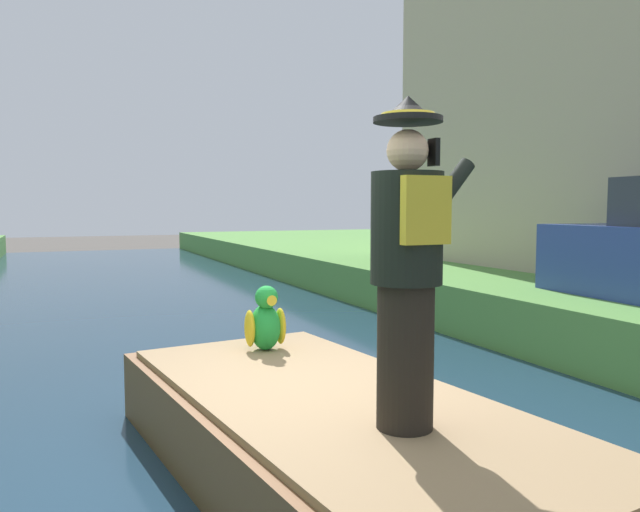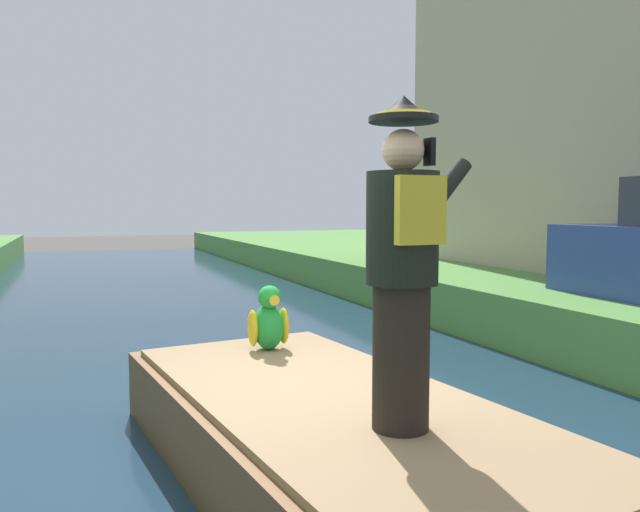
{
  "view_description": "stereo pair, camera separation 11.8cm",
  "coord_description": "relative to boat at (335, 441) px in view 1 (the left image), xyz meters",
  "views": [
    {
      "loc": [
        -1.67,
        -3.83,
        1.96
      ],
      "look_at": [
        0.05,
        0.12,
        1.61
      ],
      "focal_mm": 34.28,
      "sensor_mm": 36.0,
      "label": 1
    },
    {
      "loc": [
        -1.56,
        -3.88,
        1.96
      ],
      "look_at": [
        0.05,
        0.12,
        1.61
      ],
      "focal_mm": 34.28,
      "sensor_mm": 36.0,
      "label": 2
    }
  ],
  "objects": [
    {
      "name": "ground_plane",
      "position": [
        0.0,
        0.25,
        -0.4
      ],
      "size": [
        80.0,
        80.0,
        0.0
      ],
      "primitive_type": "plane",
      "color": "#4C4742"
    },
    {
      "name": "canal_water",
      "position": [
        0.0,
        0.25,
        -0.35
      ],
      "size": [
        7.01,
        48.0,
        0.1
      ],
      "primitive_type": "cube",
      "color": "#1E384C",
      "rests_on": "ground"
    },
    {
      "name": "boat",
      "position": [
        0.0,
        0.0,
        0.0
      ],
      "size": [
        2.29,
        4.39,
        0.61
      ],
      "color": "brown",
      "rests_on": "canal_water"
    },
    {
      "name": "person_pirate",
      "position": [
        0.12,
        -0.7,
        1.23
      ],
      "size": [
        0.61,
        0.42,
        1.85
      ],
      "rotation": [
        0.0,
        0.0,
        -0.14
      ],
      "color": "black",
      "rests_on": "boat"
    },
    {
      "name": "parrot_plush",
      "position": [
        -0.01,
        1.42,
        0.55
      ],
      "size": [
        0.36,
        0.35,
        0.57
      ],
      "color": "green",
      "rests_on": "boat"
    }
  ]
}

